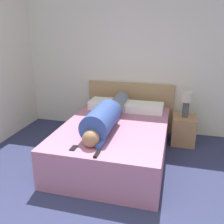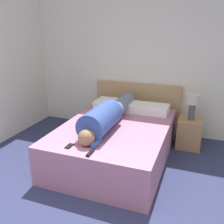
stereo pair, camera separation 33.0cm
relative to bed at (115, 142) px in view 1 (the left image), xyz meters
name	(u,v)px [view 1 (the left image)]	position (x,y,z in m)	size (l,w,h in m)	color
wall_back	(135,60)	(0.06, 1.24, 1.03)	(5.31, 0.06, 2.60)	silver
bed	(115,142)	(0.00, 0.00, 0.00)	(1.47, 2.04, 0.53)	#B2708E
headboard	(130,106)	(0.00, 1.17, 0.19)	(1.59, 0.04, 0.90)	tan
nightstand	(184,130)	(1.00, 0.78, -0.03)	(0.38, 0.41, 0.47)	#A37A51
table_lamp	(187,101)	(1.00, 0.78, 0.48)	(0.20, 0.20, 0.42)	#4C4C51
person_lying	(107,115)	(-0.10, -0.05, 0.42)	(0.36, 1.81, 0.36)	#936B4C
pillow_near_headboard	(109,104)	(-0.29, 0.73, 0.34)	(0.64, 0.39, 0.14)	white
pillow_second	(145,108)	(0.34, 0.73, 0.33)	(0.60, 0.39, 0.13)	white
tv_remote	(97,154)	(0.02, -0.91, 0.28)	(0.04, 0.15, 0.02)	black
cell_phone	(74,148)	(-0.29, -0.83, 0.27)	(0.06, 0.13, 0.01)	black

